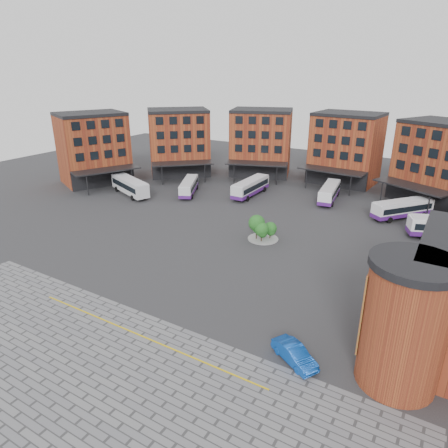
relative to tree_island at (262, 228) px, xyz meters
The scene contains 11 objects.
ground 11.86m from the tree_island, 99.49° to the right, with size 160.00×160.00×0.00m, color #28282B.
paving_zone 33.60m from the tree_island, 89.88° to the right, with size 50.00×22.00×0.02m, color slate.
yellow_line 25.62m from the tree_island, 89.84° to the right, with size 26.00×0.15×0.02m, color gold.
main_building 28.04m from the tree_island, 104.09° to the left, with size 94.14×42.48×14.60m.
tree_island is the anchor object (origin of this frame).
bus_a 32.22m from the tree_island, 167.83° to the left, with size 11.61×6.74×3.24m.
bus_b 25.67m from the tree_island, 149.24° to the left, with size 6.41×9.91×2.79m.
bus_c 21.56m from the tree_island, 121.46° to the left, with size 2.88×11.12×3.13m.
bus_d 23.19m from the tree_island, 83.16° to the left, with size 3.79×10.77×2.97m.
bus_e 25.51m from the tree_island, 51.68° to the left, with size 8.67×9.96×3.04m.
blue_car 25.43m from the tree_island, 57.92° to the right, with size 1.61×4.61×1.52m, color #0C42A8.
Camera 1 is at (24.24, -36.24, 23.06)m, focal length 32.00 mm.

